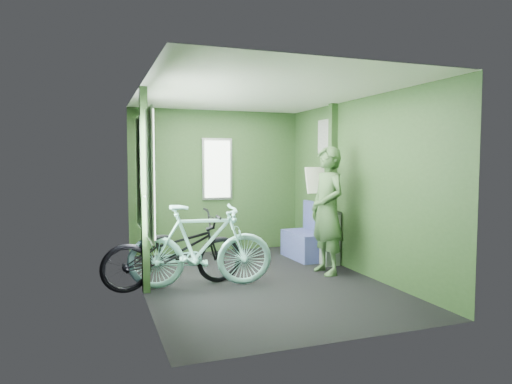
# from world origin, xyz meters

# --- Properties ---
(room) EXTENTS (4.00, 4.02, 2.31)m
(room) POSITION_xyz_m (-0.04, 0.04, 1.44)
(room) COLOR black
(room) RESTS_ON ground
(bicycle_black) EXTENTS (1.74, 0.83, 0.94)m
(bicycle_black) POSITION_xyz_m (-1.02, 0.06, 0.00)
(bicycle_black) COLOR black
(bicycle_black) RESTS_ON ground
(bicycle_mint) EXTENTS (1.75, 0.89, 1.07)m
(bicycle_mint) POSITION_xyz_m (-0.74, -0.08, 0.00)
(bicycle_mint) COLOR #8DD6CF
(bicycle_mint) RESTS_ON ground
(passenger) EXTENTS (0.44, 0.68, 1.67)m
(passenger) POSITION_xyz_m (0.98, 0.07, 0.84)
(passenger) COLOR #3B5C32
(passenger) RESTS_ON ground
(waste_box) EXTENTS (0.23, 0.32, 0.77)m
(waste_box) POSITION_xyz_m (1.26, 0.54, 0.38)
(waste_box) COLOR gray
(waste_box) RESTS_ON ground
(bench_seat) EXTENTS (0.48, 0.83, 0.86)m
(bench_seat) POSITION_xyz_m (1.14, 1.00, 0.25)
(bench_seat) COLOR navy
(bench_seat) RESTS_ON ground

